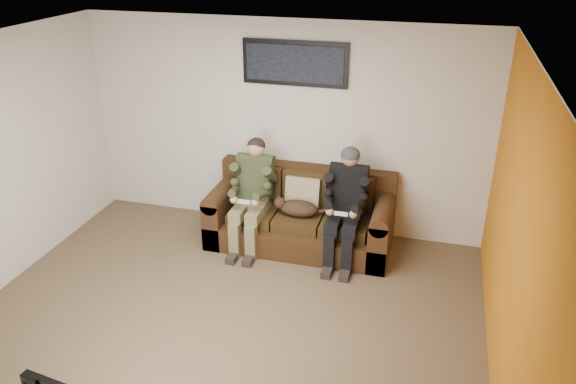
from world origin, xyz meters
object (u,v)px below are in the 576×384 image
(cat, at_px, (297,208))
(person_right, at_px, (346,199))
(person_left, at_px, (252,188))
(sofa, at_px, (302,217))
(framed_poster, at_px, (295,63))

(cat, bearing_deg, person_right, -1.42)
(person_left, bearing_deg, cat, 1.55)
(sofa, distance_m, cat, 0.26)
(sofa, height_order, framed_poster, framed_poster)
(cat, xyz_separation_m, framed_poster, (-0.18, 0.56, 1.56))
(sofa, distance_m, person_right, 0.71)
(sofa, bearing_deg, person_left, -162.00)
(cat, height_order, framed_poster, framed_poster)
(person_left, relative_size, framed_poster, 1.03)
(person_left, height_order, framed_poster, framed_poster)
(sofa, bearing_deg, person_right, -17.96)
(cat, distance_m, framed_poster, 1.67)
(person_right, height_order, framed_poster, framed_poster)
(person_right, height_order, cat, person_right)
(framed_poster, bearing_deg, sofa, -62.75)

